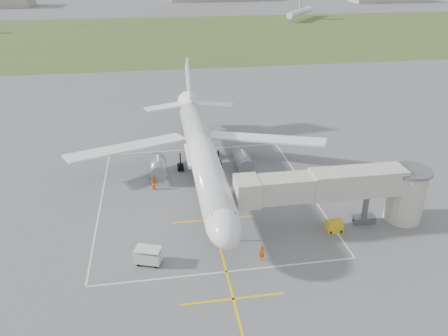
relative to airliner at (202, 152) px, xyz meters
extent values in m
plane|color=#525255|center=(0.00, -0.75, -4.39)|extent=(700.00, 700.00, 0.00)
cube|color=#3F5224|center=(0.00, 129.25, -4.38)|extent=(700.00, 120.00, 0.02)
cube|color=yellow|center=(0.00, -5.75, -4.38)|extent=(0.25, 60.00, 0.01)
cube|color=yellow|center=(0.00, -24.75, -4.38)|extent=(10.00, 0.25, 0.01)
cube|color=yellow|center=(0.00, -10.75, -4.38)|extent=(10.00, 0.25, 0.01)
cube|color=silver|center=(0.00, 11.25, -4.38)|extent=(28.00, 0.20, 0.01)
cube|color=silver|center=(0.00, -20.75, -4.38)|extent=(28.00, 0.20, 0.01)
cube|color=silver|center=(-14.00, -4.75, -4.38)|extent=(0.20, 32.00, 0.01)
cube|color=silver|center=(14.00, -4.75, -4.38)|extent=(0.20, 32.00, 0.01)
cylinder|color=silver|center=(0.00, -0.75, 0.11)|extent=(3.80, 36.00, 3.80)
ellipsoid|color=silver|center=(0.00, -18.75, 0.11)|extent=(3.80, 7.22, 3.80)
cube|color=black|center=(0.00, -19.65, 1.16)|extent=(2.40, 1.60, 0.99)
cone|color=silver|center=(0.00, 19.75, 0.51)|extent=(3.80, 6.00, 3.80)
cube|color=silver|center=(10.50, 5.25, -0.74)|extent=(17.93, 11.24, 1.23)
cube|color=silver|center=(-10.50, 5.25, -0.74)|extent=(17.93, 11.24, 1.23)
cube|color=silver|center=(0.00, 2.25, -1.44)|extent=(4.20, 8.00, 0.50)
cube|color=silver|center=(0.00, 20.45, 4.81)|extent=(0.30, 7.89, 8.65)
cube|color=silver|center=(0.00, 18.25, 1.81)|extent=(0.35, 5.00, 1.20)
cube|color=silver|center=(4.20, 19.45, 0.71)|extent=(7.85, 5.03, 0.20)
cube|color=silver|center=(-4.20, 19.45, 0.71)|extent=(7.85, 5.03, 0.20)
cylinder|color=slate|center=(6.20, 1.75, -2.49)|extent=(2.30, 4.20, 2.30)
cube|color=silver|center=(6.20, 1.45, -1.69)|extent=(0.25, 2.40, 1.20)
cylinder|color=slate|center=(-6.20, 1.75, -2.49)|extent=(2.30, 4.20, 2.30)
cube|color=silver|center=(-6.20, 1.45, -1.69)|extent=(0.25, 2.40, 1.20)
cylinder|color=black|center=(0.00, -15.25, -3.09)|extent=(0.18, 0.18, 2.60)
cylinder|color=black|center=(-0.11, -15.25, -3.99)|extent=(0.28, 0.80, 0.80)
cylinder|color=black|center=(0.11, -15.25, -3.99)|extent=(0.28, 0.80, 0.80)
cylinder|color=black|center=(2.90, 3.75, -2.99)|extent=(0.22, 0.22, 2.80)
cylinder|color=black|center=(2.62, 3.40, -3.91)|extent=(0.32, 0.96, 0.96)
cylinder|color=black|center=(3.18, 3.40, -3.91)|extent=(0.32, 0.96, 0.96)
cylinder|color=black|center=(2.62, 4.10, -3.91)|extent=(0.32, 0.96, 0.96)
cylinder|color=black|center=(3.18, 4.10, -3.91)|extent=(0.32, 0.96, 0.96)
cylinder|color=black|center=(-2.90, 3.75, -2.99)|extent=(0.22, 0.22, 2.80)
cylinder|color=black|center=(-3.18, 3.40, -3.91)|extent=(0.32, 0.96, 0.96)
cylinder|color=black|center=(-2.62, 3.40, -3.91)|extent=(0.32, 0.96, 0.96)
cylinder|color=black|center=(-3.18, 4.10, -3.91)|extent=(0.32, 0.96, 0.96)
cylinder|color=black|center=(-2.62, 4.10, -3.91)|extent=(0.32, 0.96, 0.96)
cube|color=#ACA79B|center=(7.74, -14.25, 1.21)|extent=(11.09, 2.90, 2.80)
cube|color=#ACA79B|center=(16.46, -14.25, 1.31)|extent=(11.09, 3.10, 3.00)
cube|color=#ACA79B|center=(3.40, -14.25, 1.21)|extent=(2.60, 3.40, 3.00)
cylinder|color=slate|center=(18.00, -14.25, -2.29)|extent=(0.70, 0.70, 4.20)
cube|color=slate|center=(18.00, -14.25, -3.94)|extent=(2.60, 1.40, 0.90)
cylinder|color=#ACA79B|center=(23.00, -14.25, -1.19)|extent=(4.40, 4.40, 6.40)
cylinder|color=slate|center=(23.00, -14.25, 2.21)|extent=(5.00, 5.00, 0.30)
cylinder|color=black|center=(17.00, -14.25, -4.04)|extent=(0.70, 0.30, 0.70)
cylinder|color=black|center=(19.00, -14.25, -4.04)|extent=(0.70, 0.30, 0.70)
cube|color=gold|center=(13.77, -15.47, -3.70)|extent=(1.85, 1.22, 1.38)
cylinder|color=black|center=(13.13, -15.98, -4.19)|extent=(0.19, 0.41, 0.40)
cylinder|color=black|center=(14.41, -15.97, -4.19)|extent=(0.19, 0.41, 0.40)
cube|color=silver|center=(-7.83, -18.05, -3.48)|extent=(3.07, 2.40, 1.18)
cube|color=silver|center=(-7.83, -18.05, -2.56)|extent=(3.07, 2.40, 0.09)
cylinder|color=black|center=(-9.06, -18.31, -3.26)|extent=(0.09, 0.09, 1.40)
cylinder|color=black|center=(-7.03, -19.01, -3.26)|extent=(0.09, 0.09, 1.40)
cylinder|color=black|center=(-8.64, -17.09, -3.26)|extent=(0.09, 0.09, 1.40)
cylinder|color=black|center=(-6.61, -17.79, -3.26)|extent=(0.09, 0.09, 1.40)
cylinder|color=black|center=(-8.94, -18.30, -4.18)|extent=(0.32, 0.47, 0.43)
cylinder|color=black|center=(-7.11, -18.93, -4.18)|extent=(0.32, 0.47, 0.43)
cylinder|color=black|center=(-8.55, -17.18, -4.18)|extent=(0.32, 0.47, 0.43)
cylinder|color=black|center=(-6.72, -17.81, -4.18)|extent=(0.32, 0.47, 0.43)
imported|color=#F75E07|center=(4.08, -19.41, -3.53)|extent=(0.68, 0.50, 1.73)
imported|color=#F16007|center=(-6.97, -1.61, -3.54)|extent=(1.02, 1.04, 1.70)
cylinder|color=silver|center=(70.00, 169.16, -0.89)|extent=(21.69, 27.57, 3.20)
cube|color=silver|center=(70.00, 169.16, 3.61)|extent=(2.63, 3.39, 5.50)
camera|label=1|loc=(-5.97, -55.86, 24.81)|focal=35.00mm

